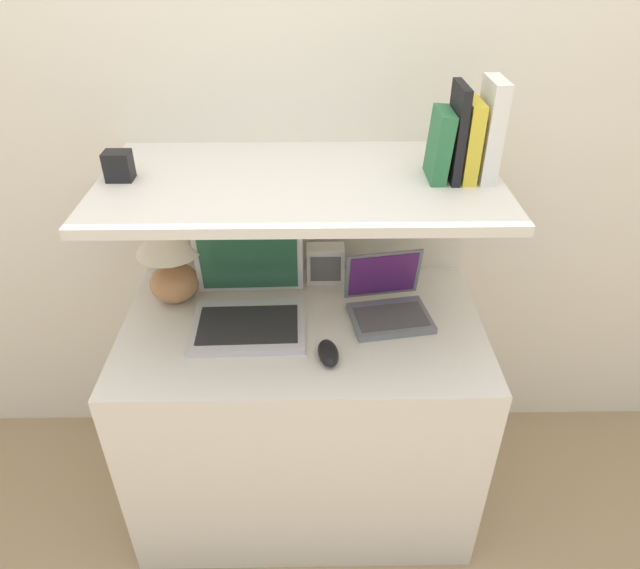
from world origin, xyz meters
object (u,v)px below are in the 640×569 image
Objects in this scene: shelf_gadget at (119,166)px; table_lamp at (169,252)px; book_yellow at (469,140)px; laptop_small at (388,303)px; book_green at (440,145)px; laptop_large at (249,304)px; router_box at (325,264)px; computer_mouse at (328,353)px; book_white at (490,130)px; book_black at (456,133)px.

table_lamp is at bearing 44.06° from shelf_gadget.
laptop_small is at bearing -172.39° from book_yellow.
book_green is (0.11, 0.02, 0.49)m from laptop_small.
laptop_large is 2.60× the size of router_box.
router_box is 1.68× the size of shelf_gadget.
computer_mouse is 0.90× the size of router_box.
book_white is (0.42, -0.17, 0.50)m from router_box.
book_white is 0.97m from shelf_gadget.
table_lamp is 1.12× the size of laptop_small.
shelf_gadget reaches higher than laptop_small.
book_white is at bearing 28.56° from computer_mouse.
book_green reaches higher than table_lamp.
book_green reaches higher than shelf_gadget.
laptop_large is 1.32× the size of book_white.
book_black reaches higher than book_yellow.
table_lamp is at bearing 174.66° from book_green.
laptop_small is 0.86m from shelf_gadget.
book_black is at bearing 0.00° from shelf_gadget.
laptop_small is at bearing -170.54° from book_black.
book_black is (0.81, -0.07, 0.39)m from table_lamp.
router_box is at bearing 17.00° from shelf_gadget.
book_black reaches higher than router_box.
computer_mouse is (-0.19, -0.20, -0.02)m from laptop_small.
book_black is at bearing 0.00° from book_green.
laptop_small is 3.44× the size of shelf_gadget.
table_lamp is 0.32m from shelf_gadget.
book_yellow is 0.08m from book_green.
laptop_small is at bearing -46.09° from router_box.
book_green is at bearing -5.34° from table_lamp.
laptop_large reaches higher than computer_mouse.
book_white is at bearing -22.06° from router_box.
computer_mouse is 0.40m from router_box.
computer_mouse is 0.72m from book_white.
book_black is at bearing -5.08° from table_lamp.
router_box is at bearing 157.94° from book_white.
book_black is (0.57, 0.04, 0.51)m from laptop_large.
router_box is 0.53× the size of book_black.
laptop_small is 2.27× the size of computer_mouse.
book_yellow is 1.13× the size of book_green.
router_box is 0.71× the size of book_green.
book_green is (-0.04, 0.00, -0.03)m from book_black.
laptop_large is 0.53m from shelf_gadget.
router_box reaches higher than computer_mouse.
table_lamp is at bearing -168.54° from router_box.
book_yellow is at bearing 3.57° from laptop_large.
book_yellow is at bearing 0.00° from book_black.
book_yellow is 2.67× the size of shelf_gadget.
book_white is 1.05× the size of book_black.
router_box is 0.71m from shelf_gadget.
book_black is 0.05m from book_green.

